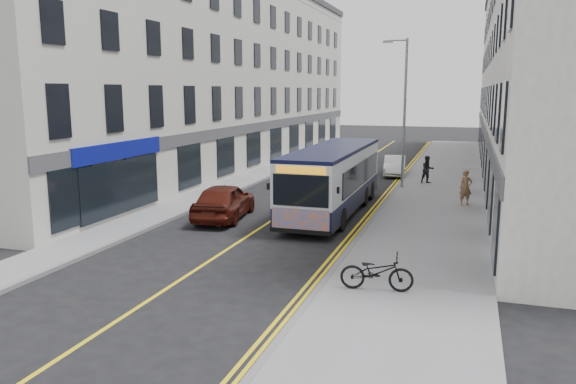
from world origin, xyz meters
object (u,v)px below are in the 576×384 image
Objects in this scene: pedestrian_near at (466,188)px; car_white at (395,166)px; streetlamp at (403,108)px; bicycle at (377,272)px; car_maroon at (224,201)px; pedestrian_far at (428,170)px; city_bus at (333,177)px.

car_white is (-4.38, 9.08, -0.32)m from pedestrian_near.
streetlamp reaches higher than pedestrian_near.
pedestrian_near reaches higher than bicycle.
pedestrian_near is 0.36× the size of car_maroon.
streetlamp is at bearing 106.67° from pedestrian_near.
pedestrian_far is 0.35× the size of car_maroon.
car_white is at bearing -0.39° from bicycle.
streetlamp is at bearing -85.53° from car_white.
city_bus is 12.20m from car_white.
streetlamp reaches higher than bicycle.
city_bus is at bearing -106.47° from streetlamp.
car_white is (-2.29, 21.51, -0.01)m from bicycle.
car_white is 15.50m from car_maroon.
streetlamp is at bearing -130.25° from car_maroon.
city_bus is 5.22× the size of bicycle.
streetlamp is at bearing 73.53° from city_bus.
pedestrian_far is at bearing 86.62° from pedestrian_near.
car_maroon is (-7.49, 6.91, 0.14)m from bicycle.
car_maroon is at bearing -122.86° from streetlamp.
pedestrian_near is 6.16m from pedestrian_far.
car_white is at bearing 100.88° from streetlamp.
streetlamp is 5.13× the size of pedestrian_far.
car_maroon is at bearing -150.79° from pedestrian_far.
bicycle is at bearing -117.26° from pedestrian_far.
streetlamp reaches higher than car_maroon.
streetlamp is at bearing -1.88° from bicycle.
city_bus is 10.05m from bicycle.
car_white is 0.83× the size of car_maroon.
car_white is at bearing 97.03° from pedestrian_far.
streetlamp is 16.94m from bicycle.
car_maroon is at bearing -173.59° from pedestrian_near.
city_bus is 2.69× the size of car_white.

